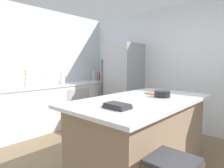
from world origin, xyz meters
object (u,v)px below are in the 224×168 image
(refrigerator, at_px, (123,83))
(gin_bottle, at_px, (94,76))
(kitchen_island, at_px, (142,134))
(cookbook_stack, at_px, (117,106))
(mixing_bowl, at_px, (162,94))
(sink_faucet, at_px, (45,78))
(cutting_board, at_px, (158,94))
(paper_towel_roll, at_px, (62,78))
(flower_vase, at_px, (26,82))
(soda_bottle, at_px, (101,76))
(syrup_bottle, at_px, (103,77))
(hot_sauce_bottle, at_px, (99,77))

(refrigerator, relative_size, gin_bottle, 5.31)
(kitchen_island, xyz_separation_m, gin_bottle, (-2.41, 1.36, 0.58))
(cookbook_stack, distance_m, mixing_bowl, 0.90)
(sink_faucet, height_order, cutting_board, sink_faucet)
(sink_faucet, relative_size, paper_towel_roll, 0.96)
(mixing_bowl, bearing_deg, kitchen_island, -113.82)
(refrigerator, bearing_deg, sink_faucet, -120.89)
(kitchen_island, distance_m, mixing_bowl, 0.59)
(flower_vase, distance_m, paper_towel_roll, 0.80)
(flower_vase, xyz_separation_m, gin_bottle, (-0.03, 1.81, 0.04))
(cookbook_stack, height_order, cutting_board, cookbook_stack)
(sink_faucet, bearing_deg, cutting_board, 11.01)
(paper_towel_roll, distance_m, soda_bottle, 1.30)
(sink_faucet, distance_m, gin_bottle, 1.38)
(flower_vase, bearing_deg, gin_bottle, 90.87)
(flower_vase, distance_m, syrup_bottle, 2.01)
(cutting_board, bearing_deg, sink_faucet, -168.99)
(soda_bottle, distance_m, mixing_bowl, 2.90)
(gin_bottle, xyz_separation_m, cookbook_stack, (2.52, -1.98, -0.10))
(flower_vase, distance_m, soda_bottle, 2.10)
(kitchen_island, xyz_separation_m, sink_faucet, (-2.45, -0.01, 0.61))
(hot_sauce_bottle, relative_size, cookbook_stack, 0.95)
(paper_towel_roll, relative_size, soda_bottle, 1.05)
(paper_towel_roll, height_order, mixing_bowl, paper_towel_roll)
(kitchen_island, xyz_separation_m, cutting_board, (-0.04, 0.46, 0.47))
(sink_faucet, relative_size, cutting_board, 0.93)
(flower_vase, relative_size, paper_towel_roll, 1.05)
(refrigerator, bearing_deg, hot_sauce_bottle, -177.38)
(gin_bottle, distance_m, cookbook_stack, 3.21)
(kitchen_island, relative_size, syrup_bottle, 7.77)
(gin_bottle, relative_size, cookbook_stack, 1.33)
(flower_vase, height_order, gin_bottle, gin_bottle)
(syrup_bottle, bearing_deg, kitchen_island, -34.26)
(hot_sauce_bottle, bearing_deg, soda_bottle, 119.96)
(refrigerator, bearing_deg, mixing_bowl, -36.22)
(flower_vase, xyz_separation_m, cutting_board, (2.35, 0.90, -0.07))
(soda_bottle, bearing_deg, cutting_board, -26.51)
(paper_towel_roll, distance_m, hot_sauce_bottle, 1.11)
(flower_vase, bearing_deg, refrigerator, 66.54)
(kitchen_island, bearing_deg, flower_vase, -169.46)
(mixing_bowl, bearing_deg, cutting_board, 132.74)
(gin_bottle, bearing_deg, sink_faucet, -91.39)
(cookbook_stack, bearing_deg, mixing_bowl, 88.97)
(hot_sauce_bottle, bearing_deg, kitchen_island, -32.29)
(soda_bottle, xyz_separation_m, gin_bottle, (0.02, -0.29, 0.01))
(syrup_bottle, relative_size, cookbook_stack, 0.98)
(gin_bottle, relative_size, mixing_bowl, 1.64)
(flower_vase, height_order, cutting_board, flower_vase)
(kitchen_island, relative_size, mixing_bowl, 9.38)
(soda_bottle, relative_size, gin_bottle, 0.86)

